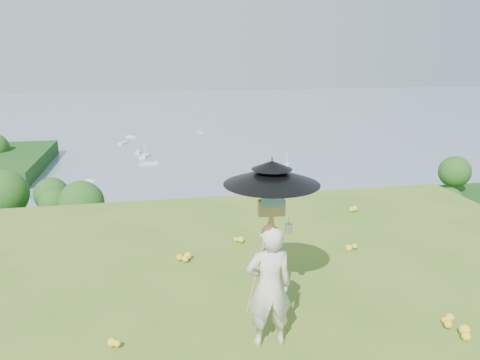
{
  "coord_description": "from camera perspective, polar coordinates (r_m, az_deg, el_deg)",
  "views": [
    {
      "loc": [
        -0.37,
        -3.75,
        3.41
      ],
      "look_at": [
        1.13,
        4.02,
        1.22
      ],
      "focal_mm": 35.0,
      "sensor_mm": 36.0,
      "label": 1
    }
  ],
  "objects": [
    {
      "name": "slope_trees",
      "position": [
        42.9,
        -9.53,
        -10.19
      ],
      "size": [
        110.0,
        50.0,
        6.0
      ],
      "primitive_type": null,
      "color": "#194815",
      "rests_on": "forest_slope"
    },
    {
      "name": "moored_boats",
      "position": [
        169.3,
        -14.79,
        2.28
      ],
      "size": [
        140.0,
        140.0,
        0.7
      ],
      "primitive_type": null,
      "color": "silver",
      "rests_on": "bay_water"
    },
    {
      "name": "sun_umbrella",
      "position": [
        5.8,
        3.87,
        -0.62
      ],
      "size": [
        1.4,
        1.4,
        0.71
      ],
      "primitive_type": null,
      "rotation": [
        0.0,
        0.0,
        -0.18
      ],
      "color": "black",
      "rests_on": "field_easel"
    },
    {
      "name": "shoreline_tier",
      "position": [
        88.06,
        -9.73,
        -11.38
      ],
      "size": [
        170.0,
        28.0,
        8.0
      ],
      "primitive_type": "cube",
      "color": "#6E6858",
      "rests_on": "bay_water"
    },
    {
      "name": "field_easel",
      "position": [
        6.09,
        3.76,
        -9.07
      ],
      "size": [
        0.73,
        0.73,
        1.76
      ],
      "primitive_type": null,
      "rotation": [
        0.0,
        0.0,
        -0.09
      ],
      "color": "#A27044",
      "rests_on": "ground"
    },
    {
      "name": "harbor_town",
      "position": [
        85.35,
        -9.93,
        -7.48
      ],
      "size": [
        110.0,
        22.0,
        5.0
      ],
      "primitive_type": null,
      "color": "beige",
      "rests_on": "shoreline_tier"
    },
    {
      "name": "painter_cap",
      "position": [
        5.3,
        3.71,
        -6.04
      ],
      "size": [
        0.22,
        0.26,
        0.1
      ],
      "primitive_type": null,
      "rotation": [
        0.0,
        0.0,
        -0.08
      ],
      "color": "pink",
      "rests_on": "painter"
    },
    {
      "name": "painter",
      "position": [
        5.6,
        3.58,
        -12.84
      ],
      "size": [
        0.56,
        0.37,
        1.51
      ],
      "primitive_type": "imported",
      "rotation": [
        0.0,
        0.0,
        3.12
      ],
      "color": "beige",
      "rests_on": "ground"
    },
    {
      "name": "bay_water",
      "position": [
        246.6,
        -10.8,
        6.45
      ],
      "size": [
        700.0,
        700.0,
        0.0
      ],
      "primitive_type": "plane",
      "color": "slate",
      "rests_on": "ground"
    }
  ]
}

